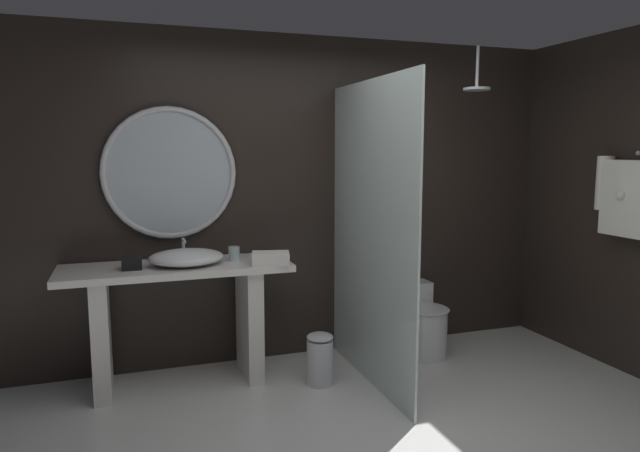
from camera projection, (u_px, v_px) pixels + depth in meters
back_wall_panel at (290, 199)px, 4.65m from camera, size 4.80×0.10×2.60m
side_wall_right at (627, 202)px, 4.34m from camera, size 0.10×2.47×2.60m
vanity_counter at (178, 309)px, 4.10m from camera, size 1.61×0.58×0.88m
vessel_sink at (186, 257)px, 4.04m from camera, size 0.53×0.43×0.17m
tumbler_cup at (234, 254)px, 4.20m from camera, size 0.08×0.08×0.11m
tissue_box at (132, 263)px, 3.91m from camera, size 0.13×0.13×0.08m
round_wall_mirror at (170, 173)px, 4.23m from camera, size 0.99×0.04×0.99m
shower_glass_panel at (371, 235)px, 4.08m from camera, size 0.02×1.44×2.19m
rain_shower_head at (477, 85)px, 4.44m from camera, size 0.21×0.21×0.34m
hanging_bathrobe at (628, 194)px, 4.16m from camera, size 0.20×0.57×0.63m
toilet at (419, 323)px, 4.75m from camera, size 0.39×0.58×0.57m
waste_bin at (320, 358)px, 4.13m from camera, size 0.19×0.19×0.38m
folded_hand_towel at (271, 258)px, 4.08m from camera, size 0.30×0.25×0.09m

